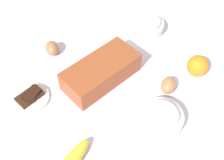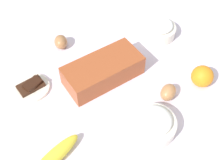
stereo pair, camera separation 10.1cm
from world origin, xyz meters
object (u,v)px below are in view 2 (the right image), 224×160
(flour_bowl, at_px, (153,124))
(chocolate_plate, at_px, (31,87))
(sugar_bowl, at_px, (159,29))
(banana, at_px, (54,157))
(loaf_pan, at_px, (103,70))
(egg_beside_bowl, at_px, (168,92))
(egg_near_butter, at_px, (61,42))
(orange_fruit, at_px, (202,76))

(flour_bowl, height_order, chocolate_plate, flour_bowl)
(sugar_bowl, relative_size, banana, 0.73)
(flour_bowl, bearing_deg, chocolate_plate, 131.02)
(loaf_pan, bearing_deg, banana, -147.03)
(sugar_bowl, distance_m, egg_beside_bowl, 0.32)
(loaf_pan, bearing_deg, flour_bowl, -86.74)
(loaf_pan, relative_size, sugar_bowl, 2.10)
(loaf_pan, height_order, sugar_bowl, loaf_pan)
(egg_beside_bowl, relative_size, chocolate_plate, 0.53)
(flour_bowl, xyz_separation_m, egg_near_butter, (-0.12, 0.49, -0.01))
(orange_fruit, bearing_deg, egg_near_butter, 132.70)
(banana, xyz_separation_m, egg_near_butter, (0.19, 0.44, 0.01))
(chocolate_plate, bearing_deg, sugar_bowl, 3.26)
(flour_bowl, relative_size, chocolate_plate, 1.12)
(flour_bowl, height_order, egg_near_butter, flour_bowl)
(egg_beside_bowl, height_order, chocolate_plate, egg_beside_bowl)
(egg_near_butter, bearing_deg, orange_fruit, -47.30)
(banana, distance_m, egg_near_butter, 0.48)
(loaf_pan, distance_m, orange_fruit, 0.35)
(loaf_pan, relative_size, egg_near_butter, 4.54)
(loaf_pan, relative_size, egg_beside_bowl, 4.28)
(banana, height_order, orange_fruit, orange_fruit)
(banana, height_order, egg_beside_bowl, egg_beside_bowl)
(flour_bowl, height_order, banana, flour_bowl)
(loaf_pan, xyz_separation_m, orange_fruit, (0.30, -0.18, -0.00))
(egg_beside_bowl, bearing_deg, loaf_pan, 131.88)
(egg_near_butter, bearing_deg, banana, -113.44)
(orange_fruit, relative_size, chocolate_plate, 0.60)
(orange_fruit, relative_size, egg_near_butter, 1.21)
(orange_fruit, bearing_deg, flour_bowl, -162.26)
(loaf_pan, relative_size, flour_bowl, 2.01)
(banana, bearing_deg, egg_near_butter, 66.56)
(loaf_pan, height_order, chocolate_plate, loaf_pan)
(loaf_pan, bearing_deg, egg_beside_bowl, -54.34)
(egg_beside_bowl, distance_m, chocolate_plate, 0.48)
(flour_bowl, xyz_separation_m, banana, (-0.31, 0.05, -0.01))
(egg_near_butter, distance_m, egg_beside_bowl, 0.47)
(loaf_pan, xyz_separation_m, sugar_bowl, (0.31, 0.10, -0.01))
(banana, distance_m, egg_beside_bowl, 0.43)
(flour_bowl, bearing_deg, egg_near_butter, 103.93)
(loaf_pan, relative_size, orange_fruit, 3.74)
(banana, relative_size, orange_fruit, 2.43)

